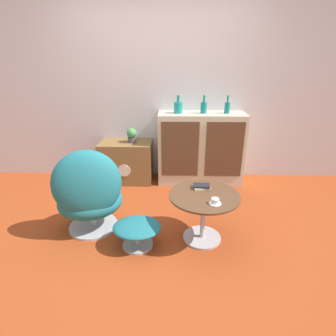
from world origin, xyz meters
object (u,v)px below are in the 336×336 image
object	(u,v)px
egg_chair	(89,194)
teacup	(215,202)
potted_plant	(132,135)
vase_inner_left	(204,107)
vase_inner_right	(227,107)
ottoman	(137,229)
coffee_table	(204,208)
tv_console	(127,161)
book_stack	(202,186)
vase_leftmost	(178,107)
sideboard	(200,148)

from	to	relation	value
egg_chair	teacup	xyz separation A→B (m)	(1.21, -0.28, 0.09)
potted_plant	teacup	distance (m)	1.81
vase_inner_left	vase_inner_right	size ratio (longest dim) A/B	1.01
ottoman	coffee_table	bearing A→B (deg)	11.14
ottoman	coffee_table	xyz separation A→B (m)	(0.63, 0.12, 0.17)
tv_console	potted_plant	size ratio (longest dim) A/B	3.64
vase_inner_left	book_stack	distance (m)	1.37
vase_leftmost	potted_plant	bearing A→B (deg)	-178.74
tv_console	vase_leftmost	bearing A→B (deg)	1.13
sideboard	potted_plant	bearing A→B (deg)	-179.39
egg_chair	teacup	distance (m)	1.25
coffee_table	egg_chair	bearing A→B (deg)	174.24
vase_leftmost	ottoman	bearing A→B (deg)	-104.77
tv_console	ottoman	bearing A→B (deg)	-76.99
vase_inner_left	potted_plant	bearing A→B (deg)	-179.17
sideboard	vase_leftmost	xyz separation A→B (m)	(-0.32, 0.00, 0.58)
egg_chair	book_stack	bearing A→B (deg)	0.92
sideboard	tv_console	size ratio (longest dim) A/B	1.62
vase_leftmost	vase_inner_left	size ratio (longest dim) A/B	0.99
vase_leftmost	vase_inner_left	distance (m)	0.34
tv_console	teacup	world-z (taller)	tv_console
vase_inner_left	egg_chair	bearing A→B (deg)	-134.47
vase_inner_left	tv_console	bearing A→B (deg)	-179.23
potted_plant	sideboard	bearing A→B (deg)	0.61
sideboard	vase_inner_left	xyz separation A→B (m)	(0.02, 0.00, 0.58)
egg_chair	book_stack	distance (m)	1.12
coffee_table	vase_leftmost	bearing A→B (deg)	99.73
ottoman	vase_leftmost	bearing A→B (deg)	75.23
egg_chair	vase_inner_right	xyz separation A→B (m)	(1.55, 1.26, 0.65)
ottoman	egg_chair	bearing A→B (deg)	154.59
sideboard	vase_leftmost	bearing A→B (deg)	179.32
sideboard	coffee_table	bearing A→B (deg)	-93.68
ottoman	vase_leftmost	world-z (taller)	vase_leftmost
coffee_table	teacup	size ratio (longest dim) A/B	6.04
vase_inner_left	potted_plant	world-z (taller)	vase_inner_left
tv_console	vase_inner_left	world-z (taller)	vase_inner_left
teacup	ottoman	bearing A→B (deg)	176.48
ottoman	vase_leftmost	xyz separation A→B (m)	(0.40, 1.50, 0.89)
potted_plant	ottoman	bearing A→B (deg)	-80.48
sideboard	ottoman	world-z (taller)	sideboard
book_stack	vase_leftmost	bearing A→B (deg)	100.11
tv_console	teacup	size ratio (longest dim) A/B	6.62
vase_leftmost	book_stack	bearing A→B (deg)	-79.89
tv_console	sideboard	bearing A→B (deg)	0.58
tv_console	coffee_table	bearing A→B (deg)	-54.40
sideboard	teacup	world-z (taller)	sideboard
ottoman	sideboard	bearing A→B (deg)	64.31
vase_inner_right	book_stack	bearing A→B (deg)	-109.13
egg_chair	vase_inner_right	world-z (taller)	vase_inner_right
ottoman	vase_inner_right	xyz separation A→B (m)	(1.05, 1.50, 0.89)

